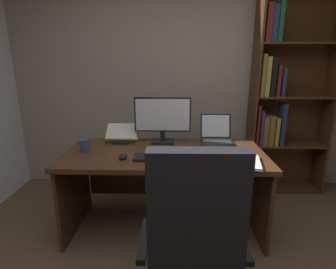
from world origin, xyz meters
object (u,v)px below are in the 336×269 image
monitor (163,120)px  pen (196,151)px  notepad (194,152)px  office_chair (193,256)px  reading_stand_with_book (122,133)px  desk (165,169)px  open_binder (228,161)px  laptop (217,137)px  bookshelf (281,100)px  coffee_mug (85,146)px  keyboard (160,158)px  computer_mouse (123,156)px

monitor → pen: bearing=-43.9°
notepad → office_chair: bearing=-93.5°
reading_stand_with_book → office_chair: bearing=-63.7°
desk → office_chair: 1.04m
office_chair → pen: (0.08, 0.93, 0.28)m
desk → open_binder: 0.63m
laptop → monitor: bearing=-178.9°
bookshelf → pen: size_ratio=16.14×
bookshelf → office_chair: (-1.08, -1.76, -0.61)m
bookshelf → coffee_mug: bearing=-157.2°
keyboard → office_chair: bearing=-73.8°
computer_mouse → pen: (0.60, 0.16, -0.01)m
computer_mouse → pen: size_ratio=0.74×
bookshelf → computer_mouse: (-1.61, -0.99, -0.32)m
notepad → laptop: bearing=51.1°
keyboard → open_binder: 0.54m
open_binder → pen: open_binder is taller
office_chair → reading_stand_with_book: (-0.63, 1.26, 0.35)m
reading_stand_with_book → bookshelf: bearing=16.2°
office_chair → laptop: office_chair is taller
open_binder → pen: 0.32m
pen → coffee_mug: coffee_mug is taller
monitor → pen: (0.30, -0.29, -0.21)m
keyboard → computer_mouse: (-0.30, 0.00, 0.01)m
office_chair → reading_stand_with_book: office_chair is taller
open_binder → pen: size_ratio=3.90×
office_chair → coffee_mug: bearing=133.0°
desk → notepad: notepad is taller
notepad → coffee_mug: size_ratio=1.93×
office_chair → keyboard: 0.85m
computer_mouse → pen: bearing=15.0°
desk → bookshelf: size_ratio=0.76×
notepad → pen: (0.02, 0.00, 0.01)m
open_binder → laptop: bearing=102.7°
open_binder → reading_stand_with_book: bearing=161.0°
computer_mouse → pen: computer_mouse is taller
desk → pen: bearing=-18.8°
office_chair → pen: size_ratio=8.08×
monitor → notepad: monitor is taller
computer_mouse → desk: bearing=37.7°
notepad → pen: 0.02m
computer_mouse → coffee_mug: size_ratio=0.96×
notepad → pen: bearing=0.0°
office_chair → coffee_mug: (-0.89, 0.93, 0.32)m
keyboard → reading_stand_with_book: size_ratio=1.31×
bookshelf → laptop: bookshelf is taller
computer_mouse → open_binder: (0.84, -0.05, -0.01)m
laptop → notepad: size_ratio=1.59×
coffee_mug → monitor: bearing=23.2°
desk → coffee_mug: bearing=-172.7°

